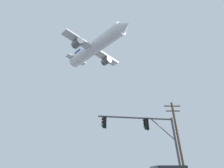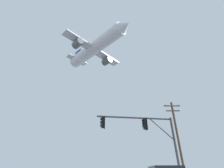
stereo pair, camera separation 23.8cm
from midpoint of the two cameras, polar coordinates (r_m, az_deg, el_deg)
The scene contains 3 objects.
signal_pole_near at distance 14.70m, azimuth 11.94°, elevation -16.24°, with size 6.76×1.16×5.67m.
utility_pole at distance 22.64m, azimuth 22.02°, elevation -16.95°, with size 2.20×0.28×9.76m.
airplane at distance 57.31m, azimuth -6.31°, elevation 12.66°, with size 24.10×23.64×8.20m.
Camera 1 is at (-0.79, -6.01, 1.25)m, focal length 25.82 mm.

